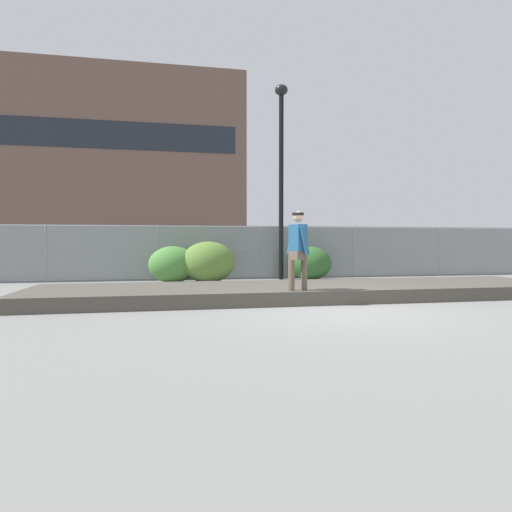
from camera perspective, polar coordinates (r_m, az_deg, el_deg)
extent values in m
plane|color=slate|center=(8.29, 10.99, -7.10)|extent=(120.00, 120.00, 0.00)
cube|color=#4C473F|center=(10.20, 6.59, -4.58)|extent=(12.28, 2.79, 0.29)
cube|color=#9E5B33|center=(8.98, 5.49, -5.99)|extent=(0.82, 0.41, 0.02)
cylinder|color=silver|center=(9.20, 6.55, -6.02)|extent=(0.06, 0.04, 0.05)
cylinder|color=silver|center=(9.06, 7.19, -6.15)|extent=(0.06, 0.04, 0.05)
cylinder|color=silver|center=(8.93, 3.76, -6.26)|extent=(0.06, 0.04, 0.05)
cylinder|color=silver|center=(8.78, 4.37, -6.40)|extent=(0.06, 0.04, 0.05)
cube|color=#99999E|center=(9.13, 6.87, -5.96)|extent=(0.09, 0.15, 0.01)
cube|color=#99999E|center=(8.85, 4.06, -6.19)|extent=(0.09, 0.15, 0.01)
cube|color=#B2ADA8|center=(9.10, 6.66, -5.56)|extent=(0.30, 0.17, 0.09)
cube|color=#B2ADA8|center=(8.86, 4.29, -5.75)|extent=(0.30, 0.17, 0.09)
cylinder|color=brown|center=(9.02, 6.32, -2.90)|extent=(0.13, 0.13, 0.76)
cylinder|color=brown|center=(8.85, 4.66, -2.98)|extent=(0.13, 0.13, 0.76)
cube|color=brown|center=(8.90, 5.51, 0.09)|extent=(0.33, 0.39, 0.18)
cube|color=navy|center=(8.90, 5.51, 2.40)|extent=(0.32, 0.43, 0.54)
cylinder|color=navy|center=(9.11, 4.68, 2.01)|extent=(0.25, 0.15, 0.58)
cylinder|color=navy|center=(8.70, 6.39, 2.02)|extent=(0.25, 0.15, 0.58)
sphere|color=tan|center=(8.92, 5.52, 5.13)|extent=(0.21, 0.21, 0.21)
cylinder|color=black|center=(8.92, 5.52, 5.51)|extent=(0.24, 0.24, 0.05)
cylinder|color=gray|center=(15.38, -25.85, 0.32)|extent=(0.06, 0.06, 1.85)
cylinder|color=gray|center=(14.89, -12.72, 0.41)|extent=(0.06, 0.06, 1.85)
cylinder|color=gray|center=(15.20, 0.56, 0.48)|extent=(0.06, 0.06, 1.85)
cylinder|color=gray|center=(16.28, 12.68, 0.53)|extent=(0.06, 0.06, 1.85)
cylinder|color=gray|center=(17.98, 22.91, 0.55)|extent=(0.06, 0.06, 1.85)
cylinder|color=gray|center=(15.21, 0.56, 3.82)|extent=(20.96, 0.04, 0.04)
cylinder|color=gray|center=(15.20, 0.56, 0.83)|extent=(20.96, 0.04, 0.04)
cylinder|color=gray|center=(15.25, 0.56, -2.77)|extent=(20.96, 0.04, 0.04)
cube|color=gray|center=(15.20, 0.56, 0.48)|extent=(20.96, 0.01, 1.85)
cylinder|color=black|center=(15.06, 3.31, 8.89)|extent=(0.16, 0.16, 6.27)
ellipsoid|color=black|center=(15.82, 3.34, 20.89)|extent=(0.44, 0.44, 0.36)
cube|color=#B7BABF|center=(18.43, -15.41, -0.14)|extent=(4.44, 1.89, 0.70)
cube|color=#23282D|center=(18.43, -16.05, 1.94)|extent=(2.23, 1.65, 0.64)
cylinder|color=black|center=(19.28, -11.21, -1.06)|extent=(0.64, 0.25, 0.64)
cylinder|color=black|center=(17.57, -11.10, -1.34)|extent=(0.64, 0.25, 0.64)
cylinder|color=black|center=(19.41, -19.29, -1.11)|extent=(0.64, 0.25, 0.64)
cylinder|color=black|center=(17.72, -19.95, -1.39)|extent=(0.64, 0.25, 0.64)
cube|color=brown|center=(48.24, -19.12, 10.58)|extent=(27.25, 13.25, 17.40)
cube|color=#1E232B|center=(42.17, -20.43, 14.75)|extent=(25.07, 0.04, 2.50)
ellipsoid|color=#477F38|center=(13.88, -10.87, -1.11)|extent=(1.50, 1.22, 1.16)
ellipsoid|color=#567A33|center=(13.76, -6.27, -0.81)|extent=(1.69, 1.38, 1.30)
ellipsoid|color=#2D5B28|center=(14.83, 7.11, -0.95)|extent=(1.46, 1.20, 1.13)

